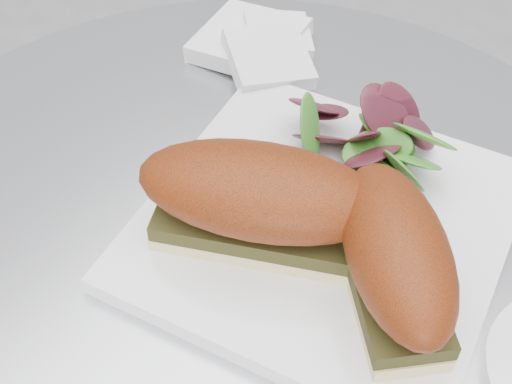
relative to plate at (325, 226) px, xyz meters
The scene contains 5 objects.
plate is the anchor object (origin of this frame).
sandwich_left 0.07m from the plate, 123.41° to the right, with size 0.20×0.15×0.08m.
sandwich_right 0.09m from the plate, 22.08° to the right, with size 0.16×0.15×0.08m.
salad 0.09m from the plate, 101.58° to the left, with size 0.11×0.11×0.05m, color #549731, non-canonical shape.
napkin 0.22m from the plate, 141.86° to the left, with size 0.13×0.13×0.02m, color white, non-canonical shape.
Camera 1 is at (0.22, -0.26, 1.17)m, focal length 50.00 mm.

